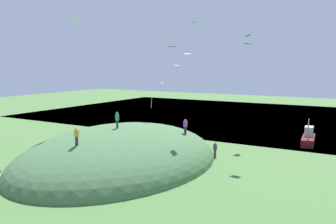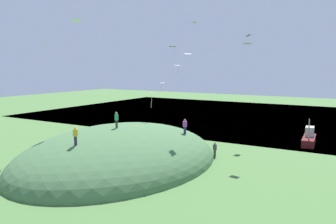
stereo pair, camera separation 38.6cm
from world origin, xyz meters
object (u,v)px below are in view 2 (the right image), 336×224
(kite_1, at_px, (188,54))
(kite_9, at_px, (247,44))
(person_with_child, at_px, (75,134))
(person_on_hilltop, at_px, (185,125))
(kite_4, at_px, (76,21))
(mooring_post, at_px, (175,133))
(person_walking_path, at_px, (116,118))
(kite_6, at_px, (162,83))
(kite_8, at_px, (248,36))
(boat_on_lake, at_px, (309,139))
(kite_0, at_px, (194,23))
(kite_3, at_px, (178,66))
(kite_2, at_px, (151,94))
(person_near_shore, at_px, (215,148))
(kite_5, at_px, (173,47))
(kite_7, at_px, (42,42))

(kite_1, distance_m, kite_9, 12.14)
(person_with_child, height_order, person_on_hilltop, person_with_child)
(kite_4, relative_size, mooring_post, 1.22)
(person_on_hilltop, distance_m, kite_9, 10.83)
(person_walking_path, distance_m, kite_6, 27.84)
(kite_4, bearing_deg, kite_8, 139.05)
(boat_on_lake, bearing_deg, kite_0, 139.16)
(person_walking_path, distance_m, mooring_post, 16.50)
(kite_3, distance_m, kite_4, 22.13)
(kite_2, xyz_separation_m, kite_6, (-18.66, -10.04, 0.23))
(kite_4, bearing_deg, person_on_hilltop, 107.99)
(person_walking_path, relative_size, person_on_hilltop, 1.03)
(person_near_shore, distance_m, kite_9, 11.78)
(boat_on_lake, height_order, person_on_hilltop, person_on_hilltop)
(person_walking_path, xyz_separation_m, mooring_post, (-15.76, -2.16, -4.37))
(person_near_shore, xyz_separation_m, kite_8, (-10.03, 0.15, 12.89))
(person_near_shore, xyz_separation_m, kite_0, (1.60, -1.93, 13.50))
(kite_4, xyz_separation_m, kite_8, (-16.41, 14.24, -1.06))
(person_near_shore, bearing_deg, kite_5, -93.35)
(boat_on_lake, xyz_separation_m, kite_2, (13.32, -15.62, 6.02))
(kite_6, bearing_deg, kite_2, 28.27)
(kite_2, relative_size, kite_4, 1.49)
(kite_2, height_order, kite_4, kite_4)
(kite_1, bearing_deg, kite_3, -142.08)
(person_on_hilltop, distance_m, kite_2, 6.31)
(kite_8, relative_size, mooring_post, 1.69)
(mooring_post, bearing_deg, kite_4, -18.34)
(kite_9, bearing_deg, kite_3, -130.35)
(kite_6, xyz_separation_m, kite_8, (7.60, 17.93, 6.94))
(kite_2, xyz_separation_m, kite_9, (-2.51, 10.56, 5.62))
(kite_1, bearing_deg, kite_2, -1.34)
(kite_2, xyz_separation_m, kite_8, (-11.06, 7.89, 7.17))
(kite_3, xyz_separation_m, kite_5, (3.37, 1.04, 2.86))
(person_with_child, bearing_deg, kite_4, 106.97)
(mooring_post, bearing_deg, kite_0, 38.84)
(kite_1, bearing_deg, person_on_hilltop, 26.39)
(kite_8, bearing_deg, kite_2, -35.52)
(kite_7, height_order, kite_8, kite_8)
(mooring_post, bearing_deg, kite_8, 103.67)
(person_on_hilltop, bearing_deg, person_with_child, -157.29)
(kite_2, bearing_deg, person_with_child, 2.94)
(person_on_hilltop, relative_size, kite_7, 1.38)
(kite_5, xyz_separation_m, kite_6, (-5.82, -5.51, -5.97))
(boat_on_lake, distance_m, kite_2, 21.39)
(kite_0, relative_size, kite_1, 0.71)
(kite_2, height_order, mooring_post, kite_2)
(kite_9, bearing_deg, kite_4, -65.04)
(person_walking_path, xyz_separation_m, kite_5, (-19.87, -5.00, 8.09))
(kite_3, bearing_deg, kite_4, -2.08)
(kite_5, relative_size, kite_6, 1.06)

